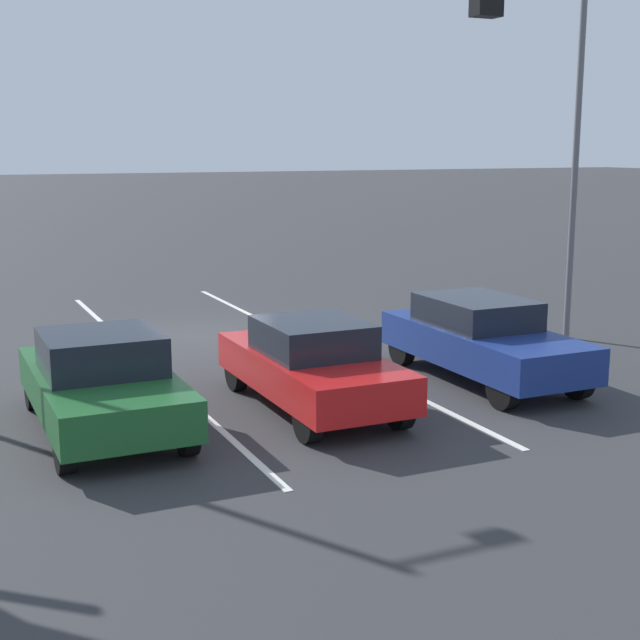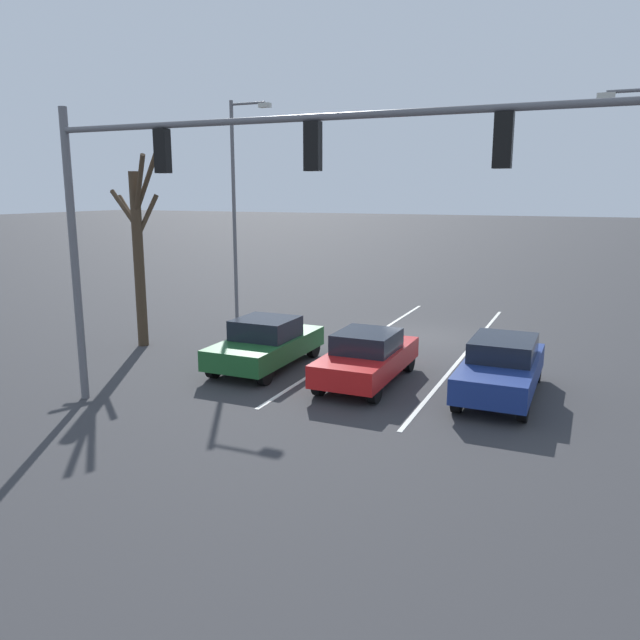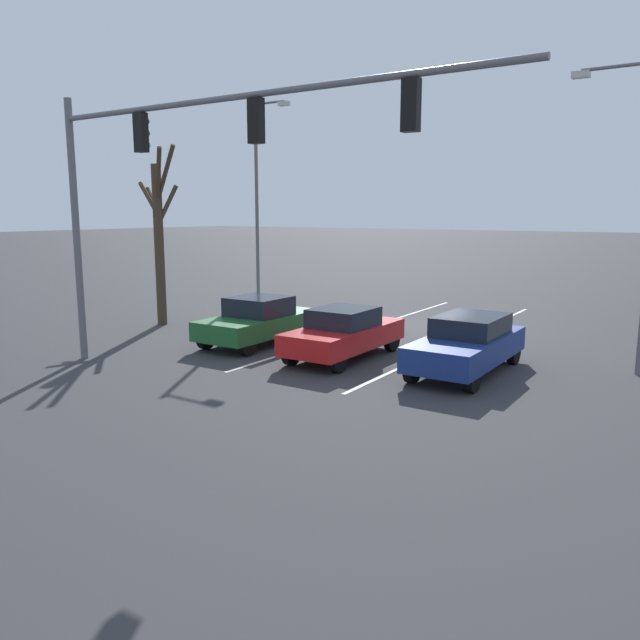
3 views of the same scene
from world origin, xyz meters
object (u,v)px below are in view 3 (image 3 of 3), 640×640
at_px(car_darkgreen_rightlane_front, 259,320).
at_px(car_navy_leftlane_front, 468,343).
at_px(car_red_midlane_front, 344,333).
at_px(traffic_signal_gantry, 179,161).
at_px(street_lamp_right_shoulder, 260,194).
at_px(bare_tree_near, 159,232).

height_order(car_darkgreen_rightlane_front, car_navy_leftlane_front, car_darkgreen_rightlane_front).
xyz_separation_m(car_red_midlane_front, car_navy_leftlane_front, (-3.55, -0.36, 0.03)).
distance_m(car_darkgreen_rightlane_front, traffic_signal_gantry, 6.50).
relative_size(car_navy_leftlane_front, traffic_signal_gantry, 0.36).
bearing_deg(traffic_signal_gantry, car_darkgreen_rightlane_front, -74.65).
height_order(car_red_midlane_front, street_lamp_right_shoulder, street_lamp_right_shoulder).
bearing_deg(car_navy_leftlane_front, traffic_signal_gantry, 38.58).
bearing_deg(car_darkgreen_rightlane_front, traffic_signal_gantry, 105.35).
xyz_separation_m(car_darkgreen_rightlane_front, car_red_midlane_front, (-3.31, 0.26, -0.00)).
xyz_separation_m(car_red_midlane_front, bare_tree_near, (8.50, -0.94, 2.69)).
bearing_deg(car_red_midlane_front, street_lamp_right_shoulder, -36.06).
height_order(traffic_signal_gantry, bare_tree_near, traffic_signal_gantry).
bearing_deg(car_navy_leftlane_front, street_lamp_right_shoulder, -24.45).
distance_m(car_red_midlane_front, car_navy_leftlane_front, 3.57).
height_order(car_navy_leftlane_front, bare_tree_near, bare_tree_near).
distance_m(car_darkgreen_rightlane_front, car_navy_leftlane_front, 6.86).
relative_size(car_darkgreen_rightlane_front, street_lamp_right_shoulder, 0.51).
xyz_separation_m(car_red_midlane_front, traffic_signal_gantry, (2.10, 4.15, 4.62)).
height_order(car_darkgreen_rightlane_front, bare_tree_near, bare_tree_near).
bearing_deg(street_lamp_right_shoulder, traffic_signal_gantry, 118.54).
bearing_deg(car_red_midlane_front, traffic_signal_gantry, 63.15).
bearing_deg(car_red_midlane_front, car_navy_leftlane_front, -174.24).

